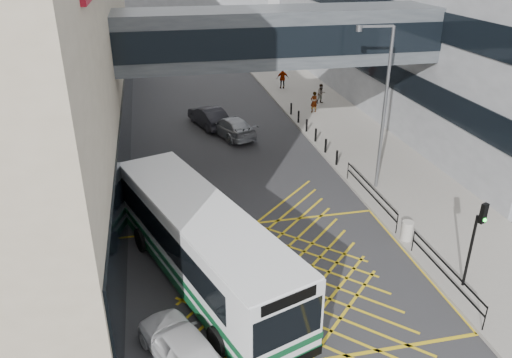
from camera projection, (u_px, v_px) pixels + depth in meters
ground at (277, 279)px, 20.05m from camera, size 120.00×120.00×0.00m
skybridge at (278, 36)px, 28.02m from camera, size 20.00×4.10×3.00m
pavement at (348, 134)px, 34.99m from camera, size 6.00×54.00×0.16m
box_junction at (277, 279)px, 20.05m from camera, size 12.00×9.00×0.01m
bus at (200, 242)px, 19.30m from camera, size 6.41×11.95×3.29m
car_white at (182, 346)px, 15.75m from camera, size 3.40×4.76×1.40m
car_dark at (209, 116)px, 36.50m from camera, size 3.16×5.09×1.49m
car_silver at (231, 126)px, 34.58m from camera, size 3.41×5.10×1.46m
traffic_light at (476, 233)px, 18.35m from camera, size 0.30×0.44×3.67m
street_lamp at (382, 100)px, 25.24m from camera, size 1.95×0.42×8.55m
litter_bin at (407, 231)px, 22.24m from camera, size 0.52×0.52×0.90m
kerb_railings at (400, 222)px, 22.42m from camera, size 0.05×12.54×1.00m
bollards at (311, 130)px, 34.24m from camera, size 0.14×10.14×0.90m
pedestrian_a at (314, 102)px, 39.00m from camera, size 0.74×0.60×1.64m
pedestrian_b at (321, 94)px, 41.22m from camera, size 0.85×0.59×1.60m
pedestrian_c at (283, 78)px, 45.38m from camera, size 1.13×0.59×1.87m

